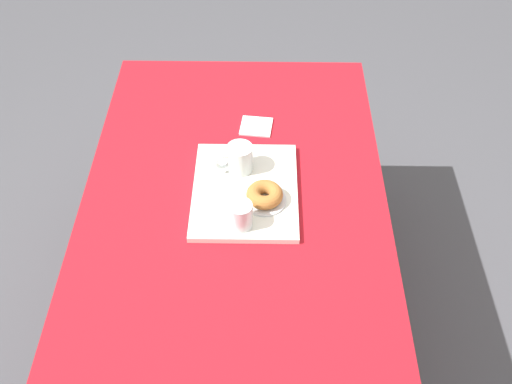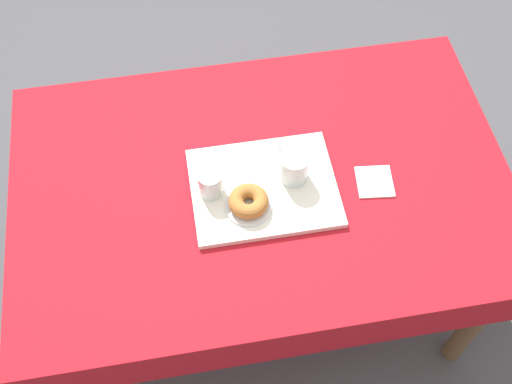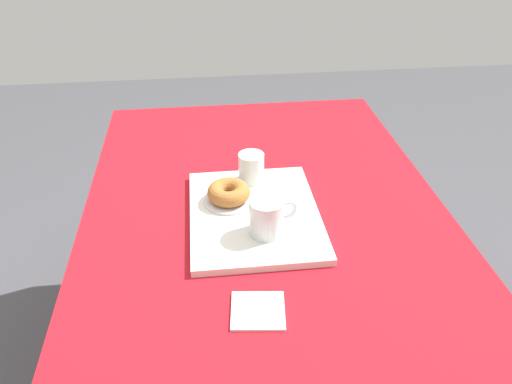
{
  "view_description": "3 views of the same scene",
  "coord_description": "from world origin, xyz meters",
  "px_view_note": "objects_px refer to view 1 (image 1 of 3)",
  "views": [
    {
      "loc": [
        1.33,
        0.09,
        2.09
      ],
      "look_at": [
        0.02,
        0.07,
        0.75
      ],
      "focal_mm": 42.57,
      "sensor_mm": 36.0,
      "label": 1
    },
    {
      "loc": [
        0.19,
        1.01,
        2.25
      ],
      "look_at": [
        0.03,
        0.07,
        0.76
      ],
      "focal_mm": 44.45,
      "sensor_mm": 36.0,
      "label": 2
    },
    {
      "loc": [
        -1.02,
        0.15,
        1.48
      ],
      "look_at": [
        0.06,
        0.02,
        0.76
      ],
      "focal_mm": 34.76,
      "sensor_mm": 36.0,
      "label": 3
    }
  ],
  "objects_px": {
    "tea_mug_left": "(239,159)",
    "donut_plate_left": "(265,200)",
    "dining_table": "(235,212)",
    "paper_napkin": "(256,126)",
    "water_glass_near": "(241,216)",
    "sugar_donut_left": "(265,195)",
    "serving_tray": "(245,189)"
  },
  "relations": [
    {
      "from": "tea_mug_left",
      "to": "paper_napkin",
      "type": "xyz_separation_m",
      "value": [
        -0.23,
        0.05,
        -0.06
      ]
    },
    {
      "from": "serving_tray",
      "to": "donut_plate_left",
      "type": "xyz_separation_m",
      "value": [
        0.06,
        0.06,
        0.01
      ]
    },
    {
      "from": "water_glass_near",
      "to": "sugar_donut_left",
      "type": "relative_size",
      "value": 0.74
    },
    {
      "from": "serving_tray",
      "to": "paper_napkin",
      "type": "xyz_separation_m",
      "value": [
        -0.32,
        0.03,
        -0.01
      ]
    },
    {
      "from": "tea_mug_left",
      "to": "paper_napkin",
      "type": "bearing_deg",
      "value": 167.88
    },
    {
      "from": "water_glass_near",
      "to": "dining_table",
      "type": "bearing_deg",
      "value": -170.56
    },
    {
      "from": "tea_mug_left",
      "to": "paper_napkin",
      "type": "height_order",
      "value": "tea_mug_left"
    },
    {
      "from": "tea_mug_left",
      "to": "sugar_donut_left",
      "type": "height_order",
      "value": "tea_mug_left"
    },
    {
      "from": "tea_mug_left",
      "to": "paper_napkin",
      "type": "distance_m",
      "value": 0.25
    },
    {
      "from": "serving_tray",
      "to": "water_glass_near",
      "type": "height_order",
      "value": "water_glass_near"
    },
    {
      "from": "sugar_donut_left",
      "to": "water_glass_near",
      "type": "bearing_deg",
      "value": -35.88
    },
    {
      "from": "tea_mug_left",
      "to": "water_glass_near",
      "type": "xyz_separation_m",
      "value": [
        0.24,
        0.01,
        -0.0
      ]
    },
    {
      "from": "dining_table",
      "to": "donut_plate_left",
      "type": "distance_m",
      "value": 0.16
    },
    {
      "from": "dining_table",
      "to": "paper_napkin",
      "type": "distance_m",
      "value": 0.34
    },
    {
      "from": "water_glass_near",
      "to": "sugar_donut_left",
      "type": "xyz_separation_m",
      "value": [
        -0.1,
        0.07,
        -0.01
      ]
    },
    {
      "from": "dining_table",
      "to": "tea_mug_left",
      "type": "bearing_deg",
      "value": 171.56
    },
    {
      "from": "water_glass_near",
      "to": "paper_napkin",
      "type": "height_order",
      "value": "water_glass_near"
    },
    {
      "from": "sugar_donut_left",
      "to": "dining_table",
      "type": "bearing_deg",
      "value": -119.59
    },
    {
      "from": "tea_mug_left",
      "to": "water_glass_near",
      "type": "height_order",
      "value": "tea_mug_left"
    },
    {
      "from": "water_glass_near",
      "to": "donut_plate_left",
      "type": "distance_m",
      "value": 0.12
    },
    {
      "from": "serving_tray",
      "to": "dining_table",
      "type": "bearing_deg",
      "value": -81.84
    },
    {
      "from": "tea_mug_left",
      "to": "donut_plate_left",
      "type": "bearing_deg",
      "value": 29.83
    },
    {
      "from": "water_glass_near",
      "to": "serving_tray",
      "type": "bearing_deg",
      "value": 176.8
    },
    {
      "from": "serving_tray",
      "to": "donut_plate_left",
      "type": "relative_size",
      "value": 3.1
    },
    {
      "from": "dining_table",
      "to": "paper_napkin",
      "type": "height_order",
      "value": "paper_napkin"
    },
    {
      "from": "water_glass_near",
      "to": "tea_mug_left",
      "type": "bearing_deg",
      "value": -177.16
    },
    {
      "from": "dining_table",
      "to": "sugar_donut_left",
      "type": "bearing_deg",
      "value": 60.41
    },
    {
      "from": "water_glass_near",
      "to": "sugar_donut_left",
      "type": "height_order",
      "value": "water_glass_near"
    },
    {
      "from": "sugar_donut_left",
      "to": "paper_napkin",
      "type": "distance_m",
      "value": 0.38
    },
    {
      "from": "tea_mug_left",
      "to": "sugar_donut_left",
      "type": "relative_size",
      "value": 1.09
    },
    {
      "from": "tea_mug_left",
      "to": "sugar_donut_left",
      "type": "distance_m",
      "value": 0.16
    },
    {
      "from": "serving_tray",
      "to": "tea_mug_left",
      "type": "bearing_deg",
      "value": -166.24
    }
  ]
}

